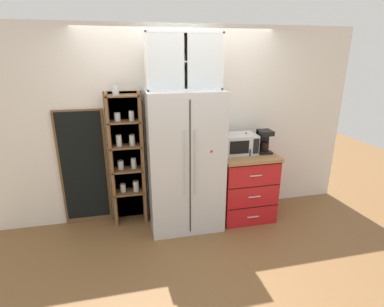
{
  "coord_description": "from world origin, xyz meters",
  "views": [
    {
      "loc": [
        -0.7,
        -3.5,
        2.2
      ],
      "look_at": [
        0.1,
        0.01,
        0.99
      ],
      "focal_mm": 27.87,
      "sensor_mm": 36.0,
      "label": 1
    }
  ],
  "objects_px": {
    "refrigerator": "(184,161)",
    "mug_cream": "(245,148)",
    "mug_navy": "(249,152)",
    "bottle_cobalt": "(248,147)",
    "chalkboard_menu": "(84,169)",
    "microwave": "(239,144)",
    "coffee_maker": "(264,141)",
    "bottle_green": "(245,144)"
  },
  "relations": [
    {
      "from": "refrigerator",
      "to": "bottle_cobalt",
      "type": "xyz_separation_m",
      "value": [
        0.86,
        -0.02,
        0.14
      ]
    },
    {
      "from": "coffee_maker",
      "to": "mug_cream",
      "type": "height_order",
      "value": "coffee_maker"
    },
    {
      "from": "mug_cream",
      "to": "bottle_green",
      "type": "distance_m",
      "value": 0.07
    },
    {
      "from": "microwave",
      "to": "bottle_green",
      "type": "height_order",
      "value": "bottle_green"
    },
    {
      "from": "bottle_cobalt",
      "to": "chalkboard_menu",
      "type": "bearing_deg",
      "value": 171.05
    },
    {
      "from": "refrigerator",
      "to": "mug_cream",
      "type": "relative_size",
      "value": 14.72
    },
    {
      "from": "refrigerator",
      "to": "mug_cream",
      "type": "height_order",
      "value": "refrigerator"
    },
    {
      "from": "refrigerator",
      "to": "microwave",
      "type": "xyz_separation_m",
      "value": [
        0.76,
        0.07,
        0.16
      ]
    },
    {
      "from": "coffee_maker",
      "to": "mug_cream",
      "type": "bearing_deg",
      "value": 162.89
    },
    {
      "from": "refrigerator",
      "to": "bottle_green",
      "type": "relative_size",
      "value": 6.68
    },
    {
      "from": "chalkboard_menu",
      "to": "mug_navy",
      "type": "bearing_deg",
      "value": -9.73
    },
    {
      "from": "microwave",
      "to": "bottle_cobalt",
      "type": "distance_m",
      "value": 0.13
    },
    {
      "from": "microwave",
      "to": "bottle_green",
      "type": "bearing_deg",
      "value": 4.62
    },
    {
      "from": "coffee_maker",
      "to": "mug_cream",
      "type": "relative_size",
      "value": 2.54
    },
    {
      "from": "coffee_maker",
      "to": "bottle_green",
      "type": "distance_m",
      "value": 0.25
    },
    {
      "from": "bottle_cobalt",
      "to": "chalkboard_menu",
      "type": "xyz_separation_m",
      "value": [
        -2.13,
        0.33,
        -0.25
      ]
    },
    {
      "from": "mug_navy",
      "to": "mug_cream",
      "type": "distance_m",
      "value": 0.15
    },
    {
      "from": "mug_navy",
      "to": "chalkboard_menu",
      "type": "height_order",
      "value": "chalkboard_menu"
    },
    {
      "from": "refrigerator",
      "to": "mug_navy",
      "type": "height_order",
      "value": "refrigerator"
    },
    {
      "from": "bottle_cobalt",
      "to": "chalkboard_menu",
      "type": "distance_m",
      "value": 2.17
    },
    {
      "from": "coffee_maker",
      "to": "mug_cream",
      "type": "xyz_separation_m",
      "value": [
        -0.24,
        0.07,
        -0.11
      ]
    },
    {
      "from": "mug_cream",
      "to": "mug_navy",
      "type": "bearing_deg",
      "value": -89.97
    },
    {
      "from": "refrigerator",
      "to": "bottle_cobalt",
      "type": "distance_m",
      "value": 0.87
    },
    {
      "from": "coffee_maker",
      "to": "mug_cream",
      "type": "distance_m",
      "value": 0.27
    },
    {
      "from": "bottle_cobalt",
      "to": "chalkboard_menu",
      "type": "relative_size",
      "value": 0.16
    },
    {
      "from": "coffee_maker",
      "to": "bottle_green",
      "type": "xyz_separation_m",
      "value": [
        -0.24,
        0.05,
        -0.04
      ]
    },
    {
      "from": "mug_navy",
      "to": "mug_cream",
      "type": "bearing_deg",
      "value": 90.03
    },
    {
      "from": "refrigerator",
      "to": "bottle_green",
      "type": "distance_m",
      "value": 0.87
    },
    {
      "from": "microwave",
      "to": "coffee_maker",
      "type": "height_order",
      "value": "coffee_maker"
    },
    {
      "from": "refrigerator",
      "to": "chalkboard_menu",
      "type": "bearing_deg",
      "value": 166.03
    },
    {
      "from": "microwave",
      "to": "mug_navy",
      "type": "height_order",
      "value": "microwave"
    },
    {
      "from": "bottle_green",
      "to": "bottle_cobalt",
      "type": "xyz_separation_m",
      "value": [
        -0.0,
        -0.09,
        -0.01
      ]
    },
    {
      "from": "mug_cream",
      "to": "chalkboard_menu",
      "type": "bearing_deg",
      "value": 174.19
    },
    {
      "from": "microwave",
      "to": "chalkboard_menu",
      "type": "xyz_separation_m",
      "value": [
        -2.03,
        0.25,
        -0.28
      ]
    },
    {
      "from": "microwave",
      "to": "bottle_cobalt",
      "type": "relative_size",
      "value": 1.77
    },
    {
      "from": "refrigerator",
      "to": "mug_cream",
      "type": "distance_m",
      "value": 0.87
    },
    {
      "from": "mug_navy",
      "to": "chalkboard_menu",
      "type": "relative_size",
      "value": 0.08
    },
    {
      "from": "refrigerator",
      "to": "mug_navy",
      "type": "xyz_separation_m",
      "value": [
        0.86,
        -0.05,
        0.07
      ]
    },
    {
      "from": "mug_navy",
      "to": "coffee_maker",
      "type": "bearing_deg",
      "value": 17.55
    },
    {
      "from": "coffee_maker",
      "to": "microwave",
      "type": "bearing_deg",
      "value": 172.8
    },
    {
      "from": "microwave",
      "to": "bottle_green",
      "type": "distance_m",
      "value": 0.09
    },
    {
      "from": "mug_navy",
      "to": "bottle_cobalt",
      "type": "height_order",
      "value": "bottle_cobalt"
    }
  ]
}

